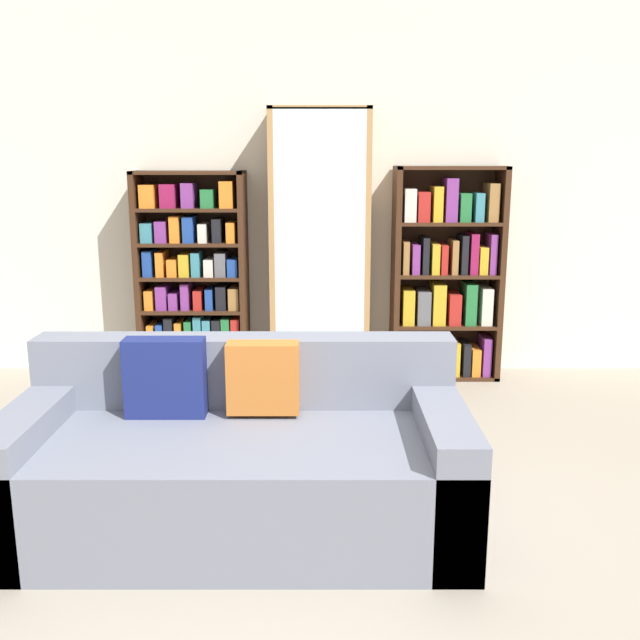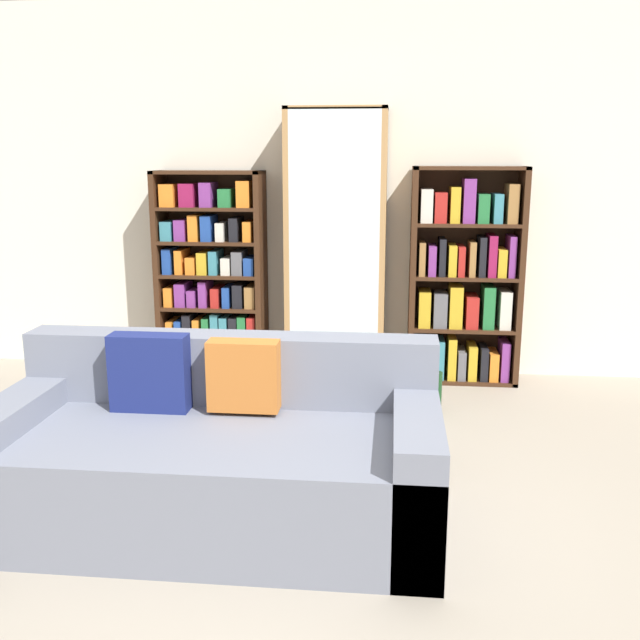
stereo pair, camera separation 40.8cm
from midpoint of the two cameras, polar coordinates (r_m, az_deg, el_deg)
ground_plane at (r=2.97m, az=0.00°, el=-19.64°), size 16.00×16.00×0.00m
wall_back at (r=5.32m, az=3.17°, el=10.23°), size 6.62×0.06×2.70m
couch at (r=3.23m, az=-4.72°, el=-11.09°), size 1.96×0.93×0.81m
bookshelf_left at (r=5.30m, az=-6.45°, el=3.34°), size 0.79×0.32×1.50m
display_cabinet at (r=5.13m, az=3.58°, el=5.75°), size 0.71×0.36×1.93m
bookshelf_right at (r=5.23m, az=13.71°, el=2.99°), size 0.78×0.32×1.54m
wine_bottle at (r=4.63m, az=11.75°, el=-5.68°), size 0.08×0.08×0.35m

